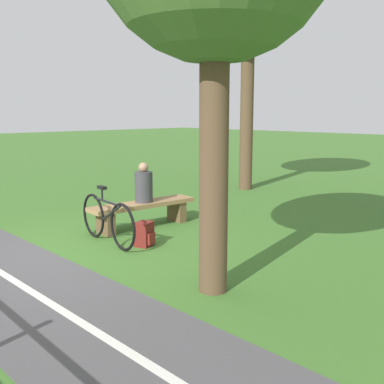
{
  "coord_description": "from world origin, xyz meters",
  "views": [
    {
      "loc": [
        3.46,
        6.09,
        2.12
      ],
      "look_at": [
        -1.23,
        1.32,
        0.96
      ],
      "focal_mm": 43.45,
      "sensor_mm": 36.0,
      "label": 1
    }
  ],
  "objects_px": {
    "person_seated": "(144,185)",
    "backpack": "(144,234)",
    "bench": "(143,209)",
    "bicycle": "(107,220)"
  },
  "relations": [
    {
      "from": "bench",
      "to": "backpack",
      "type": "distance_m",
      "value": 1.24
    },
    {
      "from": "person_seated",
      "to": "bicycle",
      "type": "relative_size",
      "value": 0.42
    },
    {
      "from": "bicycle",
      "to": "backpack",
      "type": "relative_size",
      "value": 4.49
    },
    {
      "from": "person_seated",
      "to": "backpack",
      "type": "bearing_deg",
      "value": 56.43
    },
    {
      "from": "bench",
      "to": "person_seated",
      "type": "distance_m",
      "value": 0.45
    },
    {
      "from": "bicycle",
      "to": "backpack",
      "type": "distance_m",
      "value": 0.66
    },
    {
      "from": "person_seated",
      "to": "bicycle",
      "type": "height_order",
      "value": "person_seated"
    },
    {
      "from": "bicycle",
      "to": "backpack",
      "type": "xyz_separation_m",
      "value": [
        -0.33,
        0.54,
        -0.2
      ]
    },
    {
      "from": "bench",
      "to": "backpack",
      "type": "xyz_separation_m",
      "value": [
        0.75,
        0.98,
        -0.15
      ]
    },
    {
      "from": "bench",
      "to": "person_seated",
      "type": "height_order",
      "value": "person_seated"
    }
  ]
}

